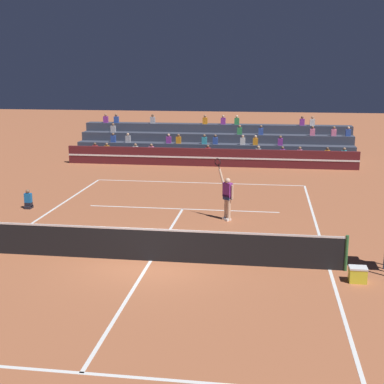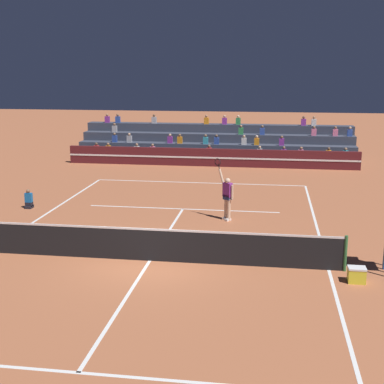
% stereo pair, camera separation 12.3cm
% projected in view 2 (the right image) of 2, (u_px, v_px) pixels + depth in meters
% --- Properties ---
extents(ground_plane, '(120.00, 120.00, 0.00)m').
position_uv_depth(ground_plane, '(150.00, 261.00, 16.81)').
color(ground_plane, '#AD603D').
extents(court_lines, '(11.10, 23.90, 0.01)m').
position_uv_depth(court_lines, '(150.00, 261.00, 16.81)').
color(court_lines, white).
rests_on(court_lines, ground).
extents(tennis_net, '(12.00, 0.10, 1.10)m').
position_uv_depth(tennis_net, '(150.00, 244.00, 16.69)').
color(tennis_net, '#2D6B38').
rests_on(tennis_net, ground).
extents(sponsor_banner_wall, '(18.00, 0.26, 1.10)m').
position_uv_depth(sponsor_banner_wall, '(210.00, 157.00, 32.94)').
color(sponsor_banner_wall, '#51191E').
rests_on(sponsor_banner_wall, ground).
extents(bleacher_stand, '(18.17, 3.80, 2.83)m').
position_uv_depth(bleacher_stand, '(216.00, 146.00, 35.93)').
color(bleacher_stand, '#383D4C').
rests_on(bleacher_stand, ground).
extents(ball_kid_courtside, '(0.30, 0.36, 0.84)m').
position_uv_depth(ball_kid_courtside, '(29.00, 201.00, 23.07)').
color(ball_kid_courtside, black).
rests_on(ball_kid_courtside, ground).
extents(tennis_player, '(0.84, 0.69, 2.48)m').
position_uv_depth(tennis_player, '(227.00, 196.00, 21.13)').
color(tennis_player, beige).
rests_on(tennis_player, ground).
extents(tennis_ball, '(0.07, 0.07, 0.07)m').
position_uv_depth(tennis_ball, '(180.00, 238.00, 18.92)').
color(tennis_ball, '#C6DB33').
rests_on(tennis_ball, ground).
extents(equipment_cooler, '(0.50, 0.38, 0.45)m').
position_uv_depth(equipment_cooler, '(357.00, 275.00, 15.07)').
color(equipment_cooler, yellow).
rests_on(equipment_cooler, ground).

